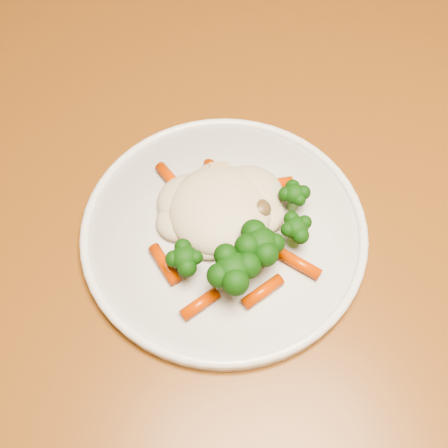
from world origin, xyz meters
name	(u,v)px	position (x,y,z in m)	size (l,w,h in m)	color
dining_table	(256,212)	(0.24, 0.02, 0.66)	(1.46, 1.12, 0.75)	brown
plate	(224,231)	(0.18, -0.05, 0.76)	(0.29, 0.29, 0.01)	silver
meal	(231,222)	(0.18, -0.06, 0.79)	(0.17, 0.19, 0.05)	beige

